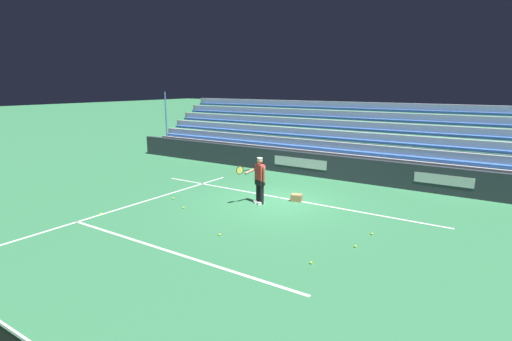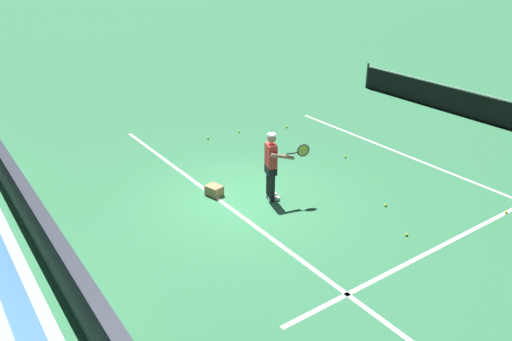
{
  "view_description": "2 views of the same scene",
  "coord_description": "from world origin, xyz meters",
  "px_view_note": "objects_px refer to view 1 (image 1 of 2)",
  "views": [
    {
      "loc": [
        -7.36,
        12.37,
        4.3
      ],
      "look_at": [
        0.02,
        1.35,
        1.43
      ],
      "focal_mm": 28.0,
      "sensor_mm": 36.0,
      "label": 1
    },
    {
      "loc": [
        9.06,
        -6.01,
        5.78
      ],
      "look_at": [
        0.58,
        -0.02,
        1.01
      ],
      "focal_mm": 35.0,
      "sensor_mm": 36.0,
      "label": 2
    }
  ],
  "objects_px": {
    "tennis_player": "(259,180)",
    "tennis_ball_far_right": "(101,214)",
    "tennis_ball_near_player": "(311,263)",
    "ball_box_cardboard": "(297,198)",
    "tennis_ball_far_left": "(173,198)",
    "tennis_ball_stray_back": "(183,208)",
    "tennis_ball_by_box": "(372,234)",
    "tennis_ball_on_baseline": "(355,246)",
    "tennis_ball_midcourt": "(220,235)"
  },
  "relations": [
    {
      "from": "tennis_player",
      "to": "tennis_ball_far_right",
      "type": "height_order",
      "value": "tennis_player"
    },
    {
      "from": "tennis_ball_near_player",
      "to": "tennis_ball_far_right",
      "type": "xyz_separation_m",
      "value": [
        7.58,
        0.52,
        0.0
      ]
    },
    {
      "from": "ball_box_cardboard",
      "to": "tennis_ball_near_player",
      "type": "relative_size",
      "value": 6.06
    },
    {
      "from": "tennis_ball_far_left",
      "to": "tennis_ball_stray_back",
      "type": "bearing_deg",
      "value": 150.8
    },
    {
      "from": "tennis_ball_by_box",
      "to": "tennis_ball_near_player",
      "type": "distance_m",
      "value": 2.81
    },
    {
      "from": "tennis_ball_far_left",
      "to": "tennis_ball_by_box",
      "type": "bearing_deg",
      "value": -175.63
    },
    {
      "from": "tennis_ball_stray_back",
      "to": "tennis_ball_near_player",
      "type": "bearing_deg",
      "value": 165.12
    },
    {
      "from": "tennis_ball_by_box",
      "to": "tennis_ball_stray_back",
      "type": "bearing_deg",
      "value": 10.88
    },
    {
      "from": "tennis_ball_stray_back",
      "to": "tennis_ball_far_right",
      "type": "bearing_deg",
      "value": 47.86
    },
    {
      "from": "tennis_ball_far_left",
      "to": "tennis_ball_far_right",
      "type": "bearing_deg",
      "value": 75.52
    },
    {
      "from": "ball_box_cardboard",
      "to": "tennis_ball_far_right",
      "type": "xyz_separation_m",
      "value": [
        4.73,
        5.1,
        -0.1
      ]
    },
    {
      "from": "tennis_ball_by_box",
      "to": "tennis_ball_far_right",
      "type": "bearing_deg",
      "value": 21.72
    },
    {
      "from": "tennis_ball_on_baseline",
      "to": "tennis_ball_far_right",
      "type": "relative_size",
      "value": 1.0
    },
    {
      "from": "tennis_ball_by_box",
      "to": "tennis_ball_near_player",
      "type": "xyz_separation_m",
      "value": [
        0.62,
        2.74,
        0.0
      ]
    },
    {
      "from": "tennis_ball_by_box",
      "to": "tennis_ball_near_player",
      "type": "bearing_deg",
      "value": 77.26
    },
    {
      "from": "tennis_ball_near_player",
      "to": "tennis_ball_far_right",
      "type": "relative_size",
      "value": 1.0
    },
    {
      "from": "tennis_ball_by_box",
      "to": "tennis_ball_on_baseline",
      "type": "height_order",
      "value": "same"
    },
    {
      "from": "tennis_ball_far_left",
      "to": "tennis_ball_on_baseline",
      "type": "distance_m",
      "value": 7.44
    },
    {
      "from": "tennis_ball_near_player",
      "to": "tennis_ball_stray_back",
      "type": "bearing_deg",
      "value": -14.88
    },
    {
      "from": "tennis_player",
      "to": "tennis_ball_far_right",
      "type": "relative_size",
      "value": 25.98
    },
    {
      "from": "tennis_ball_by_box",
      "to": "tennis_ball_stray_back",
      "type": "xyz_separation_m",
      "value": [
        6.34,
        1.22,
        0.0
      ]
    },
    {
      "from": "ball_box_cardboard",
      "to": "tennis_ball_near_player",
      "type": "distance_m",
      "value": 5.39
    },
    {
      "from": "tennis_ball_far_right",
      "to": "tennis_ball_stray_back",
      "type": "height_order",
      "value": "same"
    },
    {
      "from": "tennis_ball_near_player",
      "to": "tennis_ball_on_baseline",
      "type": "height_order",
      "value": "same"
    },
    {
      "from": "tennis_player",
      "to": "ball_box_cardboard",
      "type": "height_order",
      "value": "tennis_player"
    },
    {
      "from": "ball_box_cardboard",
      "to": "tennis_ball_midcourt",
      "type": "height_order",
      "value": "ball_box_cardboard"
    },
    {
      "from": "tennis_player",
      "to": "tennis_ball_stray_back",
      "type": "relative_size",
      "value": 25.98
    },
    {
      "from": "tennis_ball_far_left",
      "to": "tennis_ball_stray_back",
      "type": "xyz_separation_m",
      "value": [
        -1.16,
        0.65,
        0.0
      ]
    },
    {
      "from": "tennis_ball_midcourt",
      "to": "tennis_ball_stray_back",
      "type": "xyz_separation_m",
      "value": [
        2.7,
        -1.31,
        0.0
      ]
    },
    {
      "from": "ball_box_cardboard",
      "to": "tennis_ball_by_box",
      "type": "distance_m",
      "value": 3.92
    },
    {
      "from": "tennis_ball_far_left",
      "to": "ball_box_cardboard",
      "type": "bearing_deg",
      "value": -149.16
    },
    {
      "from": "tennis_ball_by_box",
      "to": "tennis_ball_midcourt",
      "type": "relative_size",
      "value": 1.0
    },
    {
      "from": "tennis_ball_midcourt",
      "to": "tennis_ball_far_right",
      "type": "height_order",
      "value": "same"
    },
    {
      "from": "tennis_ball_by_box",
      "to": "ball_box_cardboard",
      "type": "bearing_deg",
      "value": -27.91
    },
    {
      "from": "ball_box_cardboard",
      "to": "tennis_ball_by_box",
      "type": "bearing_deg",
      "value": 152.09
    },
    {
      "from": "tennis_ball_far_left",
      "to": "tennis_ball_stray_back",
      "type": "height_order",
      "value": "same"
    },
    {
      "from": "tennis_ball_far_left",
      "to": "tennis_ball_near_player",
      "type": "bearing_deg",
      "value": 162.52
    },
    {
      "from": "tennis_ball_by_box",
      "to": "tennis_ball_on_baseline",
      "type": "bearing_deg",
      "value": 86.08
    },
    {
      "from": "tennis_ball_far_left",
      "to": "tennis_ball_on_baseline",
      "type": "height_order",
      "value": "same"
    },
    {
      "from": "tennis_ball_by_box",
      "to": "tennis_ball_far_left",
      "type": "relative_size",
      "value": 1.0
    },
    {
      "from": "tennis_ball_on_baseline",
      "to": "tennis_ball_stray_back",
      "type": "distance_m",
      "value": 6.26
    },
    {
      "from": "tennis_ball_midcourt",
      "to": "tennis_ball_far_left",
      "type": "distance_m",
      "value": 4.32
    },
    {
      "from": "tennis_player",
      "to": "tennis_ball_near_player",
      "type": "distance_m",
      "value": 5.29
    },
    {
      "from": "tennis_ball_by_box",
      "to": "tennis_ball_far_right",
      "type": "xyz_separation_m",
      "value": [
        8.2,
        3.26,
        0.0
      ]
    },
    {
      "from": "tennis_ball_on_baseline",
      "to": "tennis_ball_stray_back",
      "type": "bearing_deg",
      "value": 0.55
    },
    {
      "from": "tennis_player",
      "to": "tennis_ball_far_left",
      "type": "relative_size",
      "value": 25.98
    },
    {
      "from": "tennis_ball_by_box",
      "to": "tennis_ball_midcourt",
      "type": "xyz_separation_m",
      "value": [
        3.65,
        2.53,
        0.0
      ]
    },
    {
      "from": "tennis_player",
      "to": "tennis_ball_far_left",
      "type": "bearing_deg",
      "value": 24.15
    },
    {
      "from": "tennis_ball_on_baseline",
      "to": "tennis_ball_stray_back",
      "type": "relative_size",
      "value": 1.0
    },
    {
      "from": "tennis_player",
      "to": "tennis_ball_far_right",
      "type": "xyz_separation_m",
      "value": [
        3.74,
        4.05,
        -0.86
      ]
    }
  ]
}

